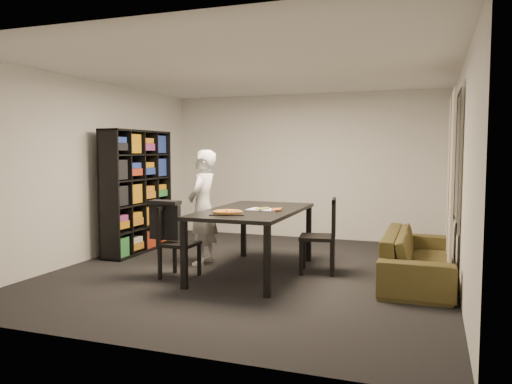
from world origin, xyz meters
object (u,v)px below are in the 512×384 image
(chair_left, at_px, (174,237))
(sofa, at_px, (419,257))
(person, at_px, (203,207))
(bookshelf, at_px, (137,191))
(dining_table, at_px, (253,215))
(chair_right, at_px, (325,230))
(baking_tray, at_px, (227,214))
(pepperoni_pizza, at_px, (228,212))

(chair_left, bearing_deg, sofa, -72.36)
(chair_left, xyz_separation_m, person, (0.03, 0.78, 0.29))
(bookshelf, xyz_separation_m, dining_table, (2.19, -0.73, -0.19))
(bookshelf, distance_m, person, 1.42)
(bookshelf, relative_size, chair_right, 1.95)
(bookshelf, relative_size, sofa, 0.92)
(chair_left, height_order, sofa, chair_left)
(baking_tray, distance_m, sofa, 2.38)
(dining_table, xyz_separation_m, chair_right, (0.86, 0.35, -0.21))
(bookshelf, height_order, chair_right, bookshelf)
(baking_tray, bearing_deg, chair_right, 42.55)
(person, bearing_deg, bookshelf, -110.31)
(chair_left, xyz_separation_m, chair_right, (1.74, 0.85, 0.05))
(chair_right, distance_m, pepperoni_pizza, 1.37)
(pepperoni_pizza, bearing_deg, bookshelf, 148.21)
(chair_left, height_order, baking_tray, chair_left)
(chair_left, distance_m, baking_tray, 0.83)
(chair_right, distance_m, sofa, 1.19)
(sofa, bearing_deg, pepperoni_pizza, 112.46)
(person, xyz_separation_m, sofa, (2.87, 0.04, -0.50))
(person, height_order, baking_tray, person)
(bookshelf, distance_m, chair_left, 1.85)
(baking_tray, bearing_deg, dining_table, 77.08)
(dining_table, bearing_deg, person, 161.51)
(person, relative_size, baking_tray, 3.99)
(chair_left, height_order, pepperoni_pizza, chair_left)
(pepperoni_pizza, bearing_deg, chair_left, 175.72)
(dining_table, distance_m, chair_right, 0.95)
(baking_tray, relative_size, pepperoni_pizza, 1.14)
(chair_left, distance_m, person, 0.84)
(bookshelf, distance_m, baking_tray, 2.43)
(chair_left, distance_m, pepperoni_pizza, 0.84)
(chair_right, bearing_deg, sofa, 79.86)
(chair_right, bearing_deg, person, -96.87)
(chair_right, xyz_separation_m, person, (-1.71, -0.07, 0.24))
(baking_tray, xyz_separation_m, sofa, (2.14, 0.88, -0.54))
(chair_right, height_order, person, person)
(pepperoni_pizza, bearing_deg, dining_table, 77.51)
(pepperoni_pizza, height_order, sofa, pepperoni_pizza)
(baking_tray, distance_m, pepperoni_pizza, 0.02)
(bookshelf, height_order, person, bookshelf)
(person, distance_m, pepperoni_pizza, 1.12)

